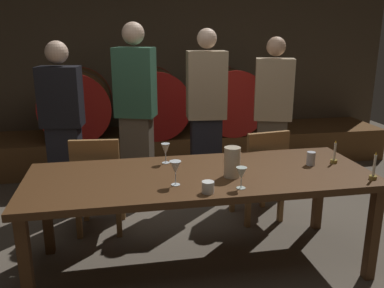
{
  "coord_description": "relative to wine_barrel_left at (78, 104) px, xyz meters",
  "views": [
    {
      "loc": [
        -0.49,
        -2.59,
        1.74
      ],
      "look_at": [
        0.04,
        0.24,
        0.92
      ],
      "focal_mm": 37.74,
      "sensor_mm": 36.0,
      "label": 1
    }
  ],
  "objects": [
    {
      "name": "barrel_shelf",
      "position": [
        0.98,
        0.0,
        -0.63
      ],
      "size": [
        6.2,
        0.9,
        0.43
      ],
      "primitive_type": "cube",
      "color": "brown",
      "rests_on": "ground"
    },
    {
      "name": "chair_right",
      "position": [
        1.76,
        -1.87,
        -0.36
      ],
      "size": [
        0.45,
        0.45,
        0.88
      ],
      "rotation": [
        0.0,
        0.0,
        3.29
      ],
      "color": "olive",
      "rests_on": "ground"
    },
    {
      "name": "guest_center_left",
      "position": [
        0.67,
        -1.21,
        0.09
      ],
      "size": [
        0.44,
        0.35,
        1.81
      ],
      "rotation": [
        0.0,
        0.0,
        2.79
      ],
      "color": "brown",
      "rests_on": "ground"
    },
    {
      "name": "guest_center_right",
      "position": [
        1.36,
        -1.33,
        0.06
      ],
      "size": [
        0.4,
        0.27,
        1.76
      ],
      "rotation": [
        0.0,
        0.0,
        3.07
      ],
      "color": "black",
      "rests_on": "ground"
    },
    {
      "name": "back_wall",
      "position": [
        0.98,
        0.55,
        0.6
      ],
      "size": [
        6.89,
        0.24,
        2.88
      ],
      "primitive_type": "cube",
      "color": "brown",
      "rests_on": "ground"
    },
    {
      "name": "guest_far_right",
      "position": [
        2.07,
        -1.31,
        0.01
      ],
      "size": [
        0.44,
        0.35,
        1.68
      ],
      "rotation": [
        0.0,
        0.0,
        2.83
      ],
      "color": "brown",
      "rests_on": "ground"
    },
    {
      "name": "candle_right",
      "position": [
        2.2,
        -2.85,
        -0.05
      ],
      "size": [
        0.05,
        0.05,
        0.2
      ],
      "color": "olive",
      "rests_on": "dining_table"
    },
    {
      "name": "ground_plane",
      "position": [
        0.98,
        -2.61,
        -0.84
      ],
      "size": [
        8.96,
        8.96,
        0.0
      ],
      "primitive_type": "plane",
      "color": "brown"
    },
    {
      "name": "wine_barrel_left",
      "position": [
        0.0,
        0.0,
        0.0
      ],
      "size": [
        0.85,
        0.91,
        0.85
      ],
      "color": "brown",
      "rests_on": "barrel_shelf"
    },
    {
      "name": "wine_glass_right",
      "position": [
        1.26,
        -2.84,
        -0.0
      ],
      "size": [
        0.07,
        0.07,
        0.14
      ],
      "color": "silver",
      "rests_on": "dining_table"
    },
    {
      "name": "wine_barrel_right",
      "position": [
        1.93,
        0.0,
        0.0
      ],
      "size": [
        0.85,
        0.91,
        0.85
      ],
      "color": "#513319",
      "rests_on": "barrel_shelf"
    },
    {
      "name": "candle_left",
      "position": [
        2.12,
        -2.47,
        -0.05
      ],
      "size": [
        0.05,
        0.05,
        0.18
      ],
      "color": "olive",
      "rests_on": "dining_table"
    },
    {
      "name": "pitcher",
      "position": [
        1.26,
        -2.62,
        0.0
      ],
      "size": [
        0.12,
        0.12,
        0.21
      ],
      "color": "beige",
      "rests_on": "dining_table"
    },
    {
      "name": "guest_far_left",
      "position": [
        -0.03,
        -1.28,
        0.0
      ],
      "size": [
        0.41,
        0.29,
        1.65
      ],
      "rotation": [
        0.0,
        0.0,
        3.0
      ],
      "color": "black",
      "rests_on": "ground"
    },
    {
      "name": "wine_barrel_center",
      "position": [
        0.96,
        0.0,
        0.0
      ],
      "size": [
        0.85,
        0.91,
        0.85
      ],
      "color": "brown",
      "rests_on": "barrel_shelf"
    },
    {
      "name": "wine_glass_left",
      "position": [
        0.84,
        -2.24,
        0.01
      ],
      "size": [
        0.07,
        0.07,
        0.16
      ],
      "color": "white",
      "rests_on": "dining_table"
    },
    {
      "name": "dining_table",
      "position": [
        1.06,
        -2.52,
        -0.17
      ],
      "size": [
        2.48,
        0.91,
        0.74
      ],
      "color": "#4C2D16",
      "rests_on": "ground"
    },
    {
      "name": "wine_glass_center",
      "position": [
        0.85,
        -2.71,
        0.02
      ],
      "size": [
        0.08,
        0.08,
        0.17
      ],
      "color": "white",
      "rests_on": "dining_table"
    },
    {
      "name": "chair_left",
      "position": [
        0.3,
        -1.85,
        -0.36
      ],
      "size": [
        0.44,
        0.44,
        0.88
      ],
      "rotation": [
        0.0,
        0.0,
        3.04
      ],
      "color": "olive",
      "rests_on": "ground"
    },
    {
      "name": "cup_right",
      "position": [
        1.92,
        -2.49,
        -0.05
      ],
      "size": [
        0.07,
        0.07,
        0.1
      ],
      "primitive_type": "cylinder",
      "color": "silver",
      "rests_on": "dining_table"
    },
    {
      "name": "cup_left",
      "position": [
        1.03,
        -2.88,
        -0.06
      ],
      "size": [
        0.08,
        0.08,
        0.08
      ],
      "primitive_type": "cylinder",
      "color": "white",
      "rests_on": "dining_table"
    }
  ]
}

